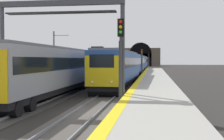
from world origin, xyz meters
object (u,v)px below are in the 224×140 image
object	(u,v)px
train_adjacent_platform	(81,66)
railway_signal_far	(149,59)
railway_signal_mid	(142,61)
railway_signal_near	(121,56)
train_main_approaching	(136,63)
overhead_signal_gantry	(61,27)
catenary_mast_near	(54,55)

from	to	relation	value
train_adjacent_platform	railway_signal_far	distance (m)	79.05
train_adjacent_platform	railway_signal_mid	xyz separation A→B (m)	(14.81, -6.33, 0.57)
train_adjacent_platform	railway_signal_far	size ratio (longest dim) A/B	7.19
train_adjacent_platform	railway_signal_near	world-z (taller)	railway_signal_near
train_main_approaching	train_adjacent_platform	size ratio (longest dim) A/B	2.01
train_main_approaching	overhead_signal_gantry	xyz separation A→B (m)	(-43.31, 2.22, 2.92)
railway_signal_mid	catenary_mast_near	size ratio (longest dim) A/B	0.67
train_adjacent_platform	overhead_signal_gantry	bearing A→B (deg)	9.69
train_adjacent_platform	railway_signal_near	distance (m)	16.88
train_adjacent_platform	train_main_approaching	bearing A→B (deg)	172.13
train_main_approaching	railway_signal_far	distance (m)	49.82
train_adjacent_platform	railway_signal_near	bearing A→B (deg)	22.89
train_main_approaching	train_adjacent_platform	xyz separation A→B (m)	(-29.02, 4.45, 0.03)
railway_signal_near	railway_signal_mid	world-z (taller)	railway_signal_near
catenary_mast_near	train_main_approaching	bearing A→B (deg)	-26.78
train_adjacent_platform	railway_signal_far	xyz separation A→B (m)	(78.80, -6.33, 0.89)
railway_signal_near	overhead_signal_gantry	distance (m)	4.73
railway_signal_mid	catenary_mast_near	bearing A→B (deg)	-61.89
catenary_mast_near	railway_signal_far	bearing A→B (deg)	-9.96
train_adjacent_platform	railway_signal_mid	distance (m)	16.12
railway_signal_near	railway_signal_far	bearing A→B (deg)	-180.00
catenary_mast_near	railway_signal_mid	bearing A→B (deg)	-61.89
overhead_signal_gantry	catenary_mast_near	bearing A→B (deg)	20.25
railway_signal_near	train_main_approaching	bearing A→B (deg)	-177.59
railway_signal_near	overhead_signal_gantry	size ratio (longest dim) A/B	0.66
railway_signal_far	catenary_mast_near	bearing A→B (deg)	-9.96
catenary_mast_near	train_adjacent_platform	bearing A→B (deg)	-143.47
railway_signal_mid	railway_signal_far	size ratio (longest dim) A/B	0.89
train_main_approaching	catenary_mast_near	bearing A→B (deg)	-25.08
railway_signal_near	railway_signal_far	world-z (taller)	railway_signal_near
catenary_mast_near	railway_signal_near	bearing A→B (deg)	-152.50
train_adjacent_platform	railway_signal_near	xyz separation A→B (m)	(-15.62, -6.33, 0.96)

